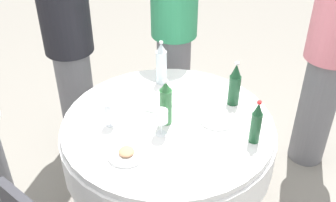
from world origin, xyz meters
TOP-DOWN VIEW (x-y plane):
  - dining_table at (0.00, 0.00)m, footprint 1.25×1.25m
  - bottle_clear_left at (0.43, 0.01)m, footprint 0.07×0.07m
  - bottle_green_outer at (-0.01, 0.01)m, footprint 0.07×0.07m
  - bottle_dark_green_south at (-0.21, -0.45)m, footprint 0.06×0.06m
  - bottle_dark_green_front at (0.15, -0.41)m, footprint 0.07×0.07m
  - wine_glass_front at (-0.11, 0.04)m, footprint 0.07×0.07m
  - wine_glass_mid at (-0.01, 0.32)m, footprint 0.07×0.07m
  - plate_inner at (0.20, 0.06)m, footprint 0.24×0.24m
  - plate_far at (-0.01, -0.28)m, footprint 0.21×0.21m
  - plate_rear at (-0.28, 0.23)m, footprint 0.20×0.20m
  - spoon_outer at (-0.36, -0.00)m, footprint 0.18×0.06m
  - fork_south at (0.05, 0.47)m, footprint 0.13×0.14m
  - fork_front at (-0.42, -0.21)m, footprint 0.10×0.17m
  - person_left at (0.45, -1.11)m, footprint 0.34×0.34m
  - person_outer at (0.89, -0.11)m, footprint 0.34×0.34m
  - person_front at (0.74, 0.64)m, footprint 0.34×0.34m

SIDE VIEW (x-z plane):
  - dining_table at x=0.00m, z-range 0.22..0.96m
  - spoon_outer at x=-0.36m, z-range 0.74..0.74m
  - fork_south at x=0.05m, z-range 0.74..0.74m
  - fork_front at x=-0.42m, z-range 0.74..0.74m
  - plate_inner at x=0.20m, z-range 0.74..0.76m
  - plate_far at x=-0.01m, z-range 0.74..0.76m
  - plate_rear at x=-0.28m, z-range 0.73..0.77m
  - wine_glass_mid at x=-0.01m, z-range 0.78..0.92m
  - wine_glass_front at x=-0.11m, z-range 0.78..0.93m
  - bottle_dark_green_south at x=-0.21m, z-range 0.73..0.99m
  - person_outer at x=0.89m, z-range 0.04..1.69m
  - bottle_dark_green_front at x=0.15m, z-range 0.73..1.01m
  - bottle_green_outer at x=-0.01m, z-range 0.73..1.01m
  - person_front at x=0.74m, z-range 0.04..1.71m
  - bottle_clear_left at x=0.43m, z-range 0.73..1.03m
  - person_left at x=0.45m, z-range 0.04..1.72m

